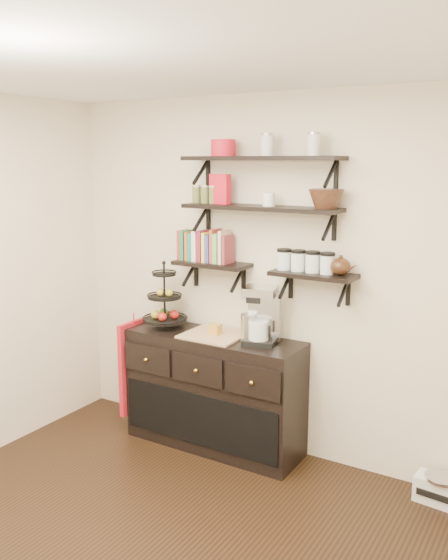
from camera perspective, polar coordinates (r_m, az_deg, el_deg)
ceiling at (r=2.99m, az=-11.89°, el=20.44°), size 3.50×3.50×0.02m
back_wall at (r=4.49m, az=4.22°, el=0.23°), size 3.50×0.02×2.70m
shelf_top at (r=4.28m, az=3.58°, el=11.58°), size 1.20×0.27×0.23m
shelf_mid at (r=4.30m, az=3.52°, el=6.90°), size 1.20×0.27×0.23m
shelf_low_left at (r=4.57m, az=-1.13°, el=1.47°), size 0.60×0.25×0.23m
shelf_low_right at (r=4.19m, az=8.62°, el=0.42°), size 0.60×0.25×0.23m
cookbooks at (r=4.58m, az=-1.71°, el=3.22°), size 0.43×0.15×0.26m
glass_canisters at (r=4.20m, az=7.82°, el=1.67°), size 0.43×0.10×0.13m
sideboard at (r=4.70m, az=-0.93°, el=-10.62°), size 1.40×0.50×0.92m
fruit_stand at (r=4.77m, az=-5.67°, el=-2.47°), size 0.35×0.35×0.52m
candle at (r=4.53m, az=-0.85°, el=-4.74°), size 0.08×0.08×0.08m
coffee_maker at (r=4.34m, az=3.66°, el=-3.50°), size 0.28×0.28×0.43m
thermal_carafe at (r=4.36m, az=2.33°, el=-4.68°), size 0.11×0.11×0.22m
apron at (r=5.00m, az=-8.73°, el=-8.23°), size 0.04×0.33×0.77m
radio at (r=4.36m, az=20.15°, el=-18.45°), size 0.34×0.24×0.19m
recipe_box at (r=4.45m, az=-0.38°, el=8.74°), size 0.17×0.08×0.22m
walnut_bowl at (r=4.08m, az=9.80°, el=7.69°), size 0.24×0.24×0.13m
ramekins at (r=4.26m, az=4.34°, el=7.75°), size 0.09×0.09×0.10m
teapot at (r=4.11m, az=11.16°, el=1.41°), size 0.19×0.15×0.14m
red_pot at (r=4.43m, az=-0.07°, el=12.61°), size 0.18×0.18×0.12m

